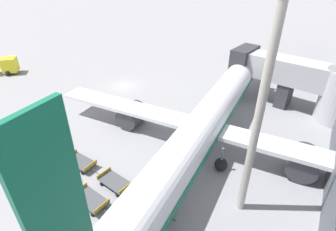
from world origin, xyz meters
TOP-DOWN VIEW (x-y plane):
  - ground_plane at (0.00, 0.00)m, footprint 500.00×500.00m
  - jet_bridge at (25.57, 6.39)m, footprint 17.10×6.84m
  - airplane at (18.07, -7.36)m, footprint 37.61×44.71m
  - baggage_dolly_row_near_col_a at (4.00, -19.55)m, footprint 3.81×1.92m
  - baggage_dolly_row_near_col_b at (8.70, -19.97)m, footprint 3.78×1.83m
  - baggage_dolly_row_near_col_c at (13.20, -20.36)m, footprint 3.82×1.96m
  - baggage_dolly_row_near_col_d at (17.98, -20.92)m, footprint 3.83×2.00m
  - baggage_dolly_row_mid_a_col_a at (4.17, -17.15)m, footprint 3.83×1.98m
  - baggage_dolly_row_mid_a_col_b at (8.80, -17.44)m, footprint 3.79×1.84m
  - baggage_dolly_row_mid_a_col_c at (13.58, -17.74)m, footprint 3.83×2.00m
  - baggage_dolly_row_mid_a_col_d at (18.15, -18.18)m, footprint 3.81×1.93m
  - apron_light_mast at (24.12, -14.03)m, footprint 2.00×0.70m

SIDE VIEW (x-z plane):
  - ground_plane at x=0.00m, z-range 0.00..0.00m
  - baggage_dolly_row_near_col_a at x=4.00m, z-range 0.02..0.94m
  - baggage_dolly_row_near_col_b at x=8.70m, z-range 0.02..0.94m
  - baggage_dolly_row_near_col_c at x=13.20m, z-range 0.02..0.94m
  - baggage_dolly_row_near_col_d at x=17.98m, z-range 0.02..0.94m
  - baggage_dolly_row_mid_a_col_a at x=4.17m, z-range 0.02..0.94m
  - baggage_dolly_row_mid_a_col_b at x=8.80m, z-range 0.02..0.94m
  - baggage_dolly_row_mid_a_col_c at x=13.58m, z-range 0.02..0.94m
  - baggage_dolly_row_mid_a_col_d at x=18.15m, z-range 0.02..0.94m
  - airplane at x=18.07m, z-range -3.74..10.36m
  - jet_bridge at x=25.57m, z-range 0.66..7.69m
  - apron_light_mast at x=24.12m, z-range 1.39..22.53m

